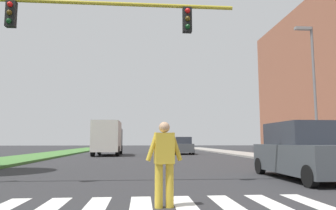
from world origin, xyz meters
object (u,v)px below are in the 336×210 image
Objects in this scene: traffic_light_gantry at (10,37)px; suv_crossing at (303,152)px; street_lamp_right at (313,81)px; pedestrian_performer at (164,160)px; truck_box_delivery at (108,138)px; sedan_midblock at (183,146)px.

suv_crossing is at bearing 6.78° from traffic_light_gantry.
traffic_light_gantry is at bearing -173.22° from suv_crossing.
suv_crossing is (-3.69, -5.46, -3.66)m from street_lamp_right.
street_lamp_right is 13.56m from pedestrian_performer.
traffic_light_gantry reaches higher than truck_box_delivery.
truck_box_delivery is (-3.58, 22.90, 0.70)m from pedestrian_performer.
traffic_light_gantry is at bearing 145.49° from pedestrian_performer.
street_lamp_right reaches higher than truck_box_delivery.
suv_crossing is 20.69m from truck_box_delivery.
suv_crossing is at bearing 38.85° from pedestrian_performer.
suv_crossing is at bearing -86.42° from sedan_midblock.
street_lamp_right is at bearing -46.93° from truck_box_delivery.
traffic_light_gantry is 5.81× the size of pedestrian_performer.
truck_box_delivery is at bearing -161.19° from sedan_midblock.
traffic_light_gantry reaches higher than pedestrian_performer.
suv_crossing is 1.04× the size of sedan_midblock.
sedan_midblock is at bearing 107.61° from street_lamp_right.
traffic_light_gantry is at bearing -92.33° from truck_box_delivery.
street_lamp_right reaches higher than traffic_light_gantry.
traffic_light_gantry is 6.35m from pedestrian_performer.
pedestrian_performer is at bearing -81.11° from truck_box_delivery.
street_lamp_right is at bearing 55.96° from suv_crossing.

